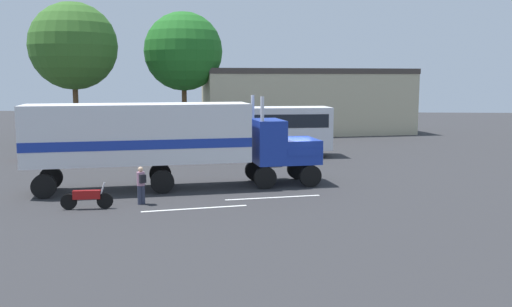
{
  "coord_description": "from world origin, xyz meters",
  "views": [
    {
      "loc": [
        0.28,
        -27.89,
        5.37
      ],
      "look_at": [
        -1.49,
        -0.5,
        1.6
      ],
      "focal_mm": 38.66,
      "sensor_mm": 36.0,
      "label": 1
    }
  ],
  "objects_px": {
    "person_bystander": "(141,184)",
    "motorcycle": "(87,198)",
    "semi_truck": "(163,137)",
    "tree_center": "(73,46)",
    "parked_car": "(57,148)",
    "tree_left": "(183,52)",
    "parked_bus": "(250,127)"
  },
  "relations": [
    {
      "from": "tree_left",
      "to": "tree_center",
      "type": "bearing_deg",
      "value": -154.04
    },
    {
      "from": "tree_left",
      "to": "tree_center",
      "type": "distance_m",
      "value": 9.28
    },
    {
      "from": "tree_left",
      "to": "motorcycle",
      "type": "bearing_deg",
      "value": -87.44
    },
    {
      "from": "person_bystander",
      "to": "parked_bus",
      "type": "xyz_separation_m",
      "value": [
        3.55,
        14.43,
        1.17
      ]
    },
    {
      "from": "semi_truck",
      "to": "motorcycle",
      "type": "bearing_deg",
      "value": -116.16
    },
    {
      "from": "semi_truck",
      "to": "person_bystander",
      "type": "relative_size",
      "value": 8.76
    },
    {
      "from": "tree_left",
      "to": "tree_center",
      "type": "xyz_separation_m",
      "value": [
        -8.34,
        -4.06,
        0.26
      ]
    },
    {
      "from": "parked_bus",
      "to": "tree_left",
      "type": "height_order",
      "value": "tree_left"
    },
    {
      "from": "parked_bus",
      "to": "person_bystander",
      "type": "bearing_deg",
      "value": -103.83
    },
    {
      "from": "parked_bus",
      "to": "tree_left",
      "type": "bearing_deg",
      "value": 119.86
    },
    {
      "from": "parked_bus",
      "to": "tree_left",
      "type": "relative_size",
      "value": 1.01
    },
    {
      "from": "parked_car",
      "to": "tree_left",
      "type": "distance_m",
      "value": 16.46
    },
    {
      "from": "motorcycle",
      "to": "tree_left",
      "type": "bearing_deg",
      "value": 92.56
    },
    {
      "from": "semi_truck",
      "to": "tree_left",
      "type": "xyz_separation_m",
      "value": [
        -3.39,
        22.82,
        5.16
      ]
    },
    {
      "from": "person_bystander",
      "to": "parked_car",
      "type": "height_order",
      "value": "person_bystander"
    },
    {
      "from": "person_bystander",
      "to": "motorcycle",
      "type": "height_order",
      "value": "person_bystander"
    },
    {
      "from": "parked_car",
      "to": "tree_left",
      "type": "bearing_deg",
      "value": 66.9
    },
    {
      "from": "parked_bus",
      "to": "motorcycle",
      "type": "bearing_deg",
      "value": -109.75
    },
    {
      "from": "person_bystander",
      "to": "motorcycle",
      "type": "xyz_separation_m",
      "value": [
        -1.99,
        -1.02,
        -0.41
      ]
    },
    {
      "from": "parked_car",
      "to": "tree_left",
      "type": "xyz_separation_m",
      "value": [
        5.87,
        13.75,
        6.88
      ]
    },
    {
      "from": "person_bystander",
      "to": "parked_bus",
      "type": "distance_m",
      "value": 14.91
    },
    {
      "from": "semi_truck",
      "to": "tree_left",
      "type": "height_order",
      "value": "tree_left"
    },
    {
      "from": "motorcycle",
      "to": "tree_left",
      "type": "relative_size",
      "value": 0.19
    },
    {
      "from": "semi_truck",
      "to": "tree_center",
      "type": "height_order",
      "value": "tree_center"
    },
    {
      "from": "tree_center",
      "to": "semi_truck",
      "type": "bearing_deg",
      "value": -58.0
    },
    {
      "from": "person_bystander",
      "to": "tree_center",
      "type": "bearing_deg",
      "value": 117.54
    },
    {
      "from": "parked_car",
      "to": "tree_center",
      "type": "relative_size",
      "value": 0.4
    },
    {
      "from": "motorcycle",
      "to": "semi_truck",
      "type": "bearing_deg",
      "value": 63.84
    },
    {
      "from": "semi_truck",
      "to": "motorcycle",
      "type": "xyz_separation_m",
      "value": [
        -2.17,
        -4.41,
        -2.04
      ]
    },
    {
      "from": "person_bystander",
      "to": "motorcycle",
      "type": "distance_m",
      "value": 2.28
    },
    {
      "from": "motorcycle",
      "to": "parked_car",
      "type": "bearing_deg",
      "value": 117.74
    },
    {
      "from": "tree_left",
      "to": "person_bystander",
      "type": "bearing_deg",
      "value": -83.01
    }
  ]
}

